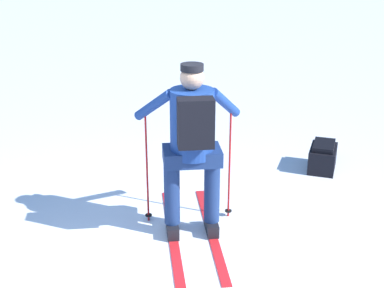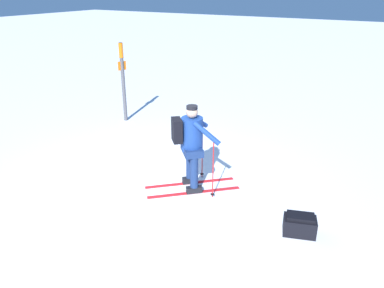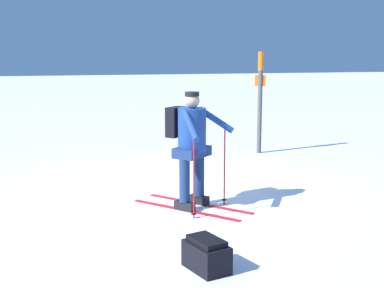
% 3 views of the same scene
% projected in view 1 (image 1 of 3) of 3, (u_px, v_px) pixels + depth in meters
% --- Properties ---
extents(ground_plane, '(80.00, 80.00, 0.00)m').
position_uv_depth(ground_plane, '(161.00, 277.00, 4.53)').
color(ground_plane, white).
extents(skier, '(1.56, 1.64, 1.67)m').
position_uv_depth(skier, '(192.00, 140.00, 4.83)').
color(skier, red).
rests_on(skier, ground_plane).
extents(dropped_backpack, '(0.45, 0.57, 0.34)m').
position_uv_depth(dropped_backpack, '(323.00, 157.00, 6.58)').
color(dropped_backpack, black).
rests_on(dropped_backpack, ground_plane).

